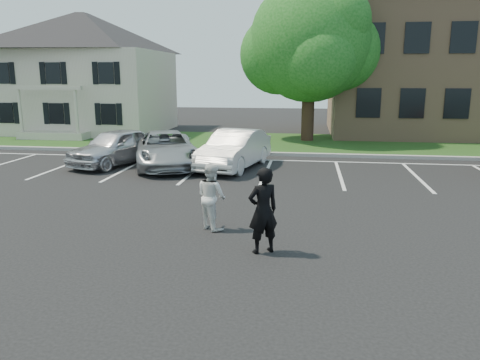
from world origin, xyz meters
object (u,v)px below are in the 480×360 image
man_white_shirt (212,196)px  car_white_sedan (235,149)px  tree (312,44)px  man_black_suit (263,211)px  car_silver_west (116,147)px  car_silver_minivan (166,149)px  house (85,73)px

man_white_shirt → car_white_sedan: size_ratio=0.35×
man_white_shirt → tree: bearing=-55.9°
tree → man_white_shirt: tree is taller
man_black_suit → car_white_sedan: (-2.01, 9.05, -0.16)m
car_silver_west → car_silver_minivan: bearing=16.9°
house → tree: bearing=-11.0°
car_silver_minivan → man_white_shirt: bearing=-86.7°
man_white_shirt → car_white_sedan: (-0.63, 7.64, -0.05)m
tree → car_silver_minivan: tree is taller
house → car_silver_west: 13.39m
car_silver_minivan → car_white_sedan: (2.84, 0.08, 0.04)m
tree → car_white_sedan: 10.05m
car_white_sedan → man_white_shirt: bearing=-72.6°
house → car_white_sedan: size_ratio=2.22×
tree → car_white_sedan: size_ratio=1.90×
car_white_sedan → tree: bearing=83.5°
man_black_suit → car_silver_west: (-7.06, 9.10, -0.16)m
tree → car_silver_west: bearing=-133.6°
car_silver_west → car_white_sedan: car_white_sedan is taller
house → car_white_sedan: bearing=-44.0°
tree → car_white_sedan: (-2.95, -8.44, -4.58)m
house → car_silver_minivan: bearing=-52.1°
man_white_shirt → man_black_suit: bearing=176.7°
tree → man_white_shirt: (-2.32, -16.08, -4.54)m
car_silver_minivan → car_white_sedan: car_white_sedan is taller
man_black_suit → car_silver_minivan: 10.20m
car_silver_west → man_black_suit: bearing=-32.0°
tree → man_black_suit: bearing=-93.1°
man_black_suit → car_silver_west: 11.52m
car_white_sedan → car_silver_west: bearing=-167.8°
car_silver_minivan → car_white_sedan: bearing=-19.8°
car_silver_west → car_silver_minivan: 2.20m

